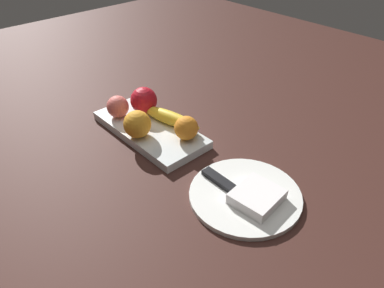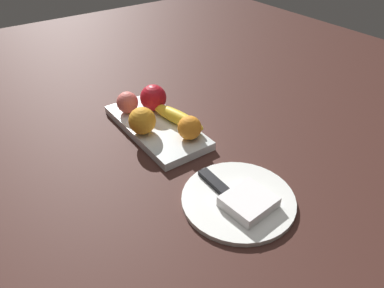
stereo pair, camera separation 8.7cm
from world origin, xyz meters
TOP-DOWN VIEW (x-y plane):
  - ground_plane at (0.00, 0.00)m, footprint 2.40×2.40m
  - fruit_tray at (0.02, -0.03)m, footprint 0.34×0.16m
  - apple at (-0.05, 0.01)m, footprint 0.08×0.08m
  - banana at (0.06, 0.02)m, footprint 0.20×0.08m
  - orange_near_apple at (0.14, 0.01)m, footprint 0.06×0.06m
  - orange_near_banana at (0.04, -0.08)m, footprint 0.07×0.07m
  - peach at (-0.08, -0.06)m, footprint 0.06×0.06m
  - dinner_plate at (0.37, -0.03)m, footprint 0.25×0.25m
  - folded_napkin at (0.40, -0.03)m, footprint 0.10×0.11m
  - knife at (0.32, -0.04)m, footprint 0.18×0.03m

SIDE VIEW (x-z plane):
  - ground_plane at x=0.00m, z-range 0.00..0.00m
  - dinner_plate at x=0.37m, z-range 0.00..0.01m
  - fruit_tray at x=0.02m, z-range 0.00..0.02m
  - knife at x=0.32m, z-range 0.01..0.02m
  - folded_napkin at x=0.40m, z-range 0.01..0.04m
  - banana at x=0.06m, z-range 0.02..0.06m
  - peach at x=-0.08m, z-range 0.02..0.09m
  - orange_near_apple at x=0.14m, z-range 0.02..0.09m
  - orange_near_banana at x=0.04m, z-range 0.02..0.10m
  - apple at x=-0.05m, z-range 0.02..0.10m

